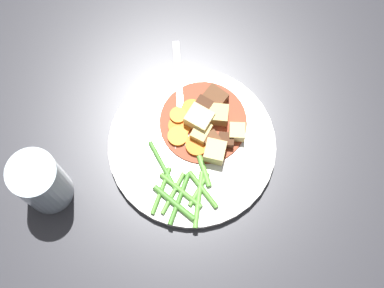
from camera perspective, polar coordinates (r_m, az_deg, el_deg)
ground_plane at (r=0.83m, az=-0.00°, el=-0.33°), size 3.00×3.00×0.00m
dinner_plate at (r=0.82m, az=-0.00°, el=-0.17°), size 0.25×0.25×0.01m
stew_sauce at (r=0.82m, az=1.19°, el=2.32°), size 0.13×0.13×0.00m
carrot_slice_0 at (r=0.82m, az=-1.30°, el=1.86°), size 0.05×0.05×0.01m
carrot_slice_1 at (r=0.82m, az=-0.01°, el=3.54°), size 0.05×0.05×0.01m
carrot_slice_2 at (r=0.81m, az=0.42°, el=-0.29°), size 0.05×0.05×0.01m
carrot_slice_3 at (r=0.82m, az=-1.46°, el=2.95°), size 0.03×0.03×0.01m
carrot_slice_4 at (r=0.81m, az=-1.61°, el=0.61°), size 0.04×0.04×0.01m
potato_chunk_0 at (r=0.81m, az=4.73°, el=1.23°), size 0.03×0.03×0.02m
potato_chunk_1 at (r=0.79m, az=2.34°, el=-0.98°), size 0.04×0.04×0.03m
potato_chunk_2 at (r=0.81m, az=0.77°, el=2.60°), size 0.03×0.04×0.03m
potato_chunk_3 at (r=0.81m, az=0.97°, el=1.22°), size 0.03×0.02×0.02m
potato_chunk_4 at (r=0.81m, az=2.75°, el=3.07°), size 0.04×0.04×0.03m
meat_chunk_0 at (r=0.81m, az=3.59°, el=0.38°), size 0.03×0.03×0.02m
meat_chunk_1 at (r=0.83m, az=2.03°, el=4.83°), size 0.04×0.04×0.02m
meat_chunk_2 at (r=0.82m, az=1.16°, el=3.87°), size 0.03×0.03×0.03m
meat_chunk_3 at (r=0.80m, az=2.06°, el=0.32°), size 0.03×0.03×0.02m
green_bean_0 at (r=0.79m, az=0.72°, el=-4.76°), size 0.06×0.01×0.01m
green_bean_1 at (r=0.79m, az=1.14°, el=-4.78°), size 0.04×0.06×0.01m
green_bean_2 at (r=0.79m, az=0.69°, el=-5.84°), size 0.08×0.03×0.01m
green_bean_3 at (r=0.79m, az=-2.00°, el=-5.18°), size 0.07×0.01×0.01m
green_bean_4 at (r=0.78m, az=-1.89°, el=-6.19°), size 0.03×0.07×0.01m
green_bean_5 at (r=0.79m, az=-3.26°, el=-4.90°), size 0.07×0.01×0.01m
green_bean_6 at (r=0.79m, az=-1.36°, el=-5.79°), size 0.08×0.02×0.01m
green_bean_7 at (r=0.80m, az=1.17°, el=-2.49°), size 0.05×0.05×0.01m
green_bean_8 at (r=0.80m, az=-3.06°, el=-2.32°), size 0.05×0.07×0.01m
green_bean_9 at (r=0.79m, az=-1.18°, el=-4.90°), size 0.02×0.08×0.01m
fork at (r=0.84m, az=-1.31°, el=5.08°), size 0.16×0.10×0.00m
water_glass at (r=0.78m, az=-15.53°, el=-3.90°), size 0.07×0.07×0.11m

